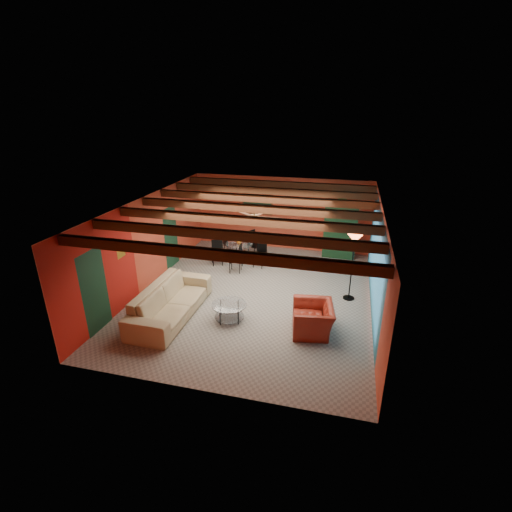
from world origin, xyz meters
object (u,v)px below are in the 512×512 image
(coffee_table, at_px, (229,312))
(dining_table, at_px, (239,250))
(armchair, at_px, (313,318))
(vase, at_px, (239,234))
(armoire, at_px, (340,231))
(sofa, at_px, (171,301))
(potted_plant, at_px, (343,197))
(floor_lamp, at_px, (352,267))

(coffee_table, bearing_deg, dining_table, 102.56)
(armchair, relative_size, dining_table, 0.58)
(vase, bearing_deg, armoire, 24.45)
(armchair, bearing_deg, sofa, -96.63)
(potted_plant, bearing_deg, floor_lamp, -82.04)
(armchair, relative_size, floor_lamp, 0.56)
(coffee_table, relative_size, potted_plant, 1.76)
(dining_table, distance_m, vase, 0.58)
(dining_table, bearing_deg, potted_plant, 24.45)
(dining_table, xyz_separation_m, vase, (0.00, 0.00, 0.58))
(armchair, distance_m, coffee_table, 2.11)
(sofa, bearing_deg, potted_plant, -36.71)
(dining_table, bearing_deg, coffee_table, -77.44)
(armoire, height_order, vase, armoire)
(sofa, relative_size, armoire, 1.51)
(floor_lamp, bearing_deg, armoire, 97.96)
(dining_table, bearing_deg, sofa, -100.71)
(armoire, xyz_separation_m, vase, (-3.30, -1.50, 0.11))
(vase, bearing_deg, armchair, -51.14)
(armchair, relative_size, armoire, 0.57)
(coffee_table, relative_size, armoire, 0.47)
(armchair, xyz_separation_m, dining_table, (-2.92, 3.63, 0.13))
(armchair, height_order, floor_lamp, floor_lamp)
(armchair, xyz_separation_m, vase, (-2.92, 3.63, 0.71))
(potted_plant, distance_m, vase, 3.79)
(dining_table, relative_size, floor_lamp, 0.97)
(armoire, bearing_deg, dining_table, -153.23)
(coffee_table, bearing_deg, armchair, 0.20)
(dining_table, distance_m, floor_lamp, 4.15)
(armoire, height_order, potted_plant, potted_plant)
(floor_lamp, bearing_deg, coffee_table, -146.93)
(armoire, height_order, floor_lamp, floor_lamp)
(sofa, distance_m, armchair, 3.64)
(armchair, height_order, coffee_table, armchair)
(sofa, distance_m, vase, 3.92)
(coffee_table, bearing_deg, potted_plant, 64.14)
(sofa, distance_m, armoire, 6.67)
(sofa, distance_m, floor_lamp, 4.96)
(armoire, relative_size, floor_lamp, 0.99)
(vase, bearing_deg, sofa, -100.71)
(dining_table, bearing_deg, armchair, -51.14)
(floor_lamp, bearing_deg, dining_table, 155.34)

